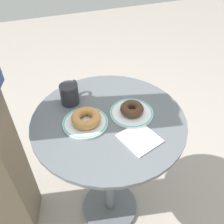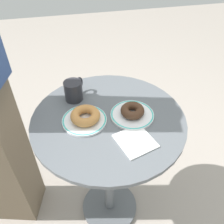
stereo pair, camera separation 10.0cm
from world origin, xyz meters
The scene contains 8 objects.
ground_plane centered at (0.00, 0.00, -0.01)m, with size 7.00×7.00×0.02m, color #9E9389.
cafe_table centered at (0.00, 0.00, 0.54)m, with size 0.65×0.65×0.78m.
plate_left centered at (-0.10, 0.00, 0.79)m, with size 0.19×0.19×0.01m.
plate_right centered at (0.10, -0.01, 0.79)m, with size 0.19×0.19×0.01m.
donut_old_fashioned centered at (-0.10, 0.00, 0.81)m, with size 0.12×0.12×0.04m, color #BC7F42.
donut_chocolate centered at (0.10, -0.01, 0.81)m, with size 0.10×0.10×0.04m, color #422819.
paper_napkin centered at (0.07, -0.15, 0.78)m, with size 0.13×0.14×0.01m, color white.
coffee_mug centered at (-0.13, 0.16, 0.83)m, with size 0.09×0.11×0.09m.
Camera 2 is at (-0.14, -0.73, 1.47)m, focal length 38.34 mm.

